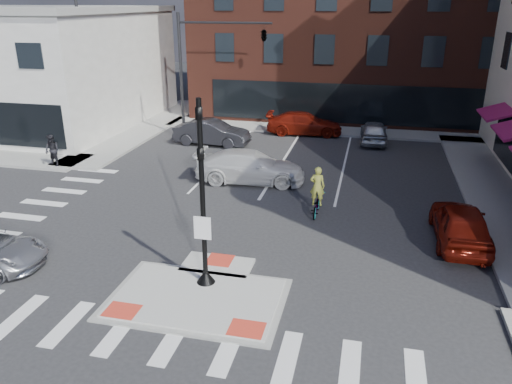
% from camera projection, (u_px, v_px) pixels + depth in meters
% --- Properties ---
extents(ground, '(120.00, 120.00, 0.00)m').
position_uv_depth(ground, '(202.00, 291.00, 15.88)').
color(ground, '#28282B').
rests_on(ground, ground).
extents(refuge_island, '(5.40, 4.65, 0.13)m').
position_uv_depth(refuge_island, '(199.00, 294.00, 15.63)').
color(refuge_island, gray).
rests_on(refuge_island, ground).
extents(sidewalk_nw, '(23.50, 20.50, 0.15)m').
position_uv_depth(sidewalk_nw, '(39.00, 138.00, 33.34)').
color(sidewalk_nw, gray).
rests_on(sidewalk_nw, ground).
extents(sidewalk_e, '(3.00, 24.00, 0.15)m').
position_uv_depth(sidewalk_e, '(500.00, 203.00, 22.61)').
color(sidewalk_e, gray).
rests_on(sidewalk_e, ground).
extents(sidewalk_n, '(26.00, 3.00, 0.15)m').
position_uv_depth(sidewalk_n, '(345.00, 131.00, 35.19)').
color(sidewalk_n, gray).
rests_on(sidewalk_n, ground).
extents(building_nw, '(20.40, 16.40, 14.40)m').
position_uv_depth(building_nw, '(9.00, 64.00, 37.24)').
color(building_nw, beige).
rests_on(building_nw, ground).
extents(building_n, '(24.40, 18.40, 15.50)m').
position_uv_depth(building_n, '(359.00, 12.00, 41.49)').
color(building_n, '#4E2118').
rests_on(building_n, ground).
extents(building_far_left, '(10.00, 12.00, 10.00)m').
position_uv_depth(building_far_left, '(307.00, 32.00, 62.18)').
color(building_far_left, slate).
rests_on(building_far_left, ground).
extents(building_far_right, '(12.00, 12.00, 12.00)m').
position_uv_depth(building_far_right, '(415.00, 24.00, 60.84)').
color(building_far_right, brown).
rests_on(building_far_right, ground).
extents(signal_pole, '(0.60, 0.60, 5.98)m').
position_uv_depth(signal_pole, '(203.00, 219.00, 15.39)').
color(signal_pole, black).
rests_on(signal_pole, refuge_island).
extents(mast_arm_signal, '(6.10, 2.24, 8.00)m').
position_uv_depth(mast_arm_signal, '(241.00, 43.00, 30.75)').
color(mast_arm_signal, black).
rests_on(mast_arm_signal, ground).
extents(red_sedan, '(1.93, 4.66, 1.58)m').
position_uv_depth(red_sedan, '(461.00, 223.00, 18.85)').
color(red_sedan, maroon).
rests_on(red_sedan, ground).
extents(white_pickup, '(5.70, 2.72, 1.60)m').
position_uv_depth(white_pickup, '(250.00, 167.00, 25.25)').
color(white_pickup, silver).
rests_on(white_pickup, ground).
extents(bg_car_dark, '(4.91, 1.96, 1.59)m').
position_uv_depth(bg_car_dark, '(212.00, 133.00, 31.81)').
color(bg_car_dark, '#26262C').
rests_on(bg_car_dark, ground).
extents(bg_car_silver, '(1.82, 4.24, 1.43)m').
position_uv_depth(bg_car_silver, '(374.00, 132.00, 32.37)').
color(bg_car_silver, silver).
rests_on(bg_car_silver, ground).
extents(bg_car_red, '(5.29, 2.47, 1.49)m').
position_uv_depth(bg_car_red, '(304.00, 124.00, 34.35)').
color(bg_car_red, maroon).
rests_on(bg_car_red, ground).
extents(cyclist, '(0.64, 1.73, 2.18)m').
position_uv_depth(cyclist, '(317.00, 199.00, 21.34)').
color(cyclist, '#3F3F44').
rests_on(cyclist, ground).
extents(pedestrian_a, '(0.97, 0.82, 1.75)m').
position_uv_depth(pedestrian_a, '(52.00, 150.00, 27.19)').
color(pedestrian_a, black).
rests_on(pedestrian_a, sidewalk_nw).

